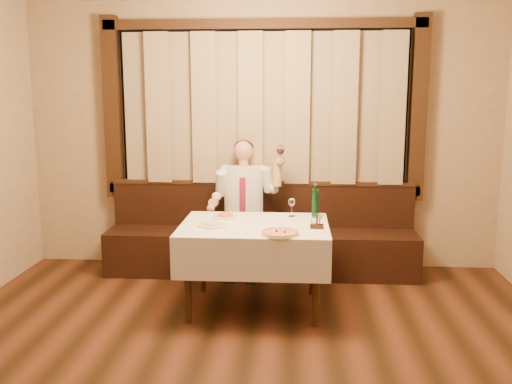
# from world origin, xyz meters

# --- Properties ---
(room) EXTENTS (5.01, 6.01, 2.81)m
(room) POSITION_xyz_m (-0.00, 0.97, 1.50)
(room) COLOR black
(room) RESTS_ON ground
(banquette) EXTENTS (3.20, 0.61, 0.94)m
(banquette) POSITION_xyz_m (0.00, 2.72, 0.31)
(banquette) COLOR black
(banquette) RESTS_ON ground
(dining_table) EXTENTS (1.27, 0.97, 0.76)m
(dining_table) POSITION_xyz_m (0.00, 1.70, 0.65)
(dining_table) COLOR black
(dining_table) RESTS_ON ground
(pizza) EXTENTS (0.32, 0.32, 0.03)m
(pizza) POSITION_xyz_m (0.23, 1.35, 0.77)
(pizza) COLOR white
(pizza) RESTS_ON dining_table
(pasta_red) EXTENTS (0.23, 0.23, 0.08)m
(pasta_red) POSITION_xyz_m (-0.28, 1.95, 0.79)
(pasta_red) COLOR white
(pasta_red) RESTS_ON dining_table
(pasta_cream) EXTENTS (0.24, 0.24, 0.08)m
(pasta_cream) POSITION_xyz_m (-0.35, 1.60, 0.79)
(pasta_cream) COLOR white
(pasta_cream) RESTS_ON dining_table
(green_bottle) EXTENTS (0.07, 0.07, 0.30)m
(green_bottle) POSITION_xyz_m (0.53, 2.05, 0.88)
(green_bottle) COLOR #104D25
(green_bottle) RESTS_ON dining_table
(table_wine_glass) EXTENTS (0.06, 0.06, 0.17)m
(table_wine_glass) POSITION_xyz_m (0.32, 2.02, 0.88)
(table_wine_glass) COLOR white
(table_wine_glass) RESTS_ON dining_table
(cruet_caddy) EXTENTS (0.12, 0.07, 0.12)m
(cruet_caddy) POSITION_xyz_m (0.53, 1.58, 0.80)
(cruet_caddy) COLOR black
(cruet_caddy) RESTS_ON dining_table
(seated_man) EXTENTS (0.75, 0.56, 1.39)m
(seated_man) POSITION_xyz_m (-0.18, 2.63, 0.81)
(seated_man) COLOR black
(seated_man) RESTS_ON ground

